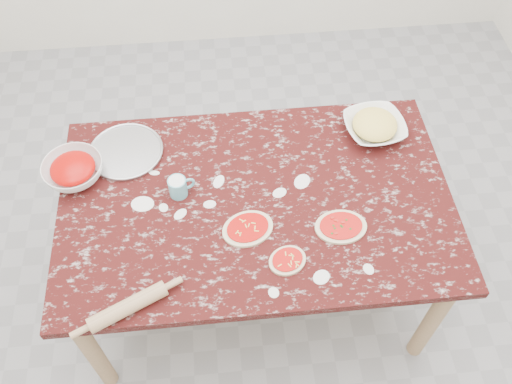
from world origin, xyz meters
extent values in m
plane|color=gray|center=(0.00, 0.00, 0.00)|extent=(4.00, 4.00, 0.00)
cube|color=black|center=(0.00, 0.00, 0.73)|extent=(1.60, 1.00, 0.04)
cube|color=tan|center=(0.00, 0.00, 0.67)|extent=(1.50, 0.90, 0.08)
cylinder|color=tan|center=(-0.72, -0.42, 0.35)|extent=(0.07, 0.07, 0.71)
cylinder|color=tan|center=(0.72, -0.42, 0.35)|extent=(0.07, 0.07, 0.71)
cylinder|color=tan|center=(-0.72, 0.42, 0.35)|extent=(0.07, 0.07, 0.71)
cylinder|color=tan|center=(0.72, 0.42, 0.35)|extent=(0.07, 0.07, 0.71)
cylinder|color=#B2B2B7|center=(-0.54, 0.30, 0.76)|extent=(0.37, 0.37, 0.01)
imported|color=white|center=(-0.74, 0.19, 0.79)|extent=(0.32, 0.32, 0.08)
imported|color=white|center=(0.56, 0.31, 0.78)|extent=(0.30, 0.30, 0.06)
cylinder|color=#5AA8B8|center=(-0.31, 0.06, 0.79)|extent=(0.08, 0.08, 0.09)
torus|color=#5AA8B8|center=(-0.27, 0.07, 0.79)|extent=(0.06, 0.03, 0.06)
cylinder|color=silver|center=(-0.31, 0.06, 0.82)|extent=(0.06, 0.06, 0.01)
ellipsoid|color=beige|center=(-0.05, -0.14, 0.76)|extent=(0.24, 0.21, 0.01)
ellipsoid|color=red|center=(-0.05, -0.14, 0.76)|extent=(0.20, 0.17, 0.00)
ellipsoid|color=beige|center=(0.09, -0.30, 0.76)|extent=(0.18, 0.17, 0.01)
ellipsoid|color=red|center=(0.09, -0.30, 0.76)|extent=(0.15, 0.14, 0.00)
ellipsoid|color=beige|center=(0.32, -0.17, 0.76)|extent=(0.21, 0.16, 0.01)
ellipsoid|color=red|center=(0.32, -0.17, 0.76)|extent=(0.17, 0.13, 0.00)
cylinder|color=tan|center=(-0.49, -0.44, 0.78)|extent=(0.28, 0.17, 0.06)
camera|label=1|loc=(-0.13, -1.28, 2.56)|focal=38.36mm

